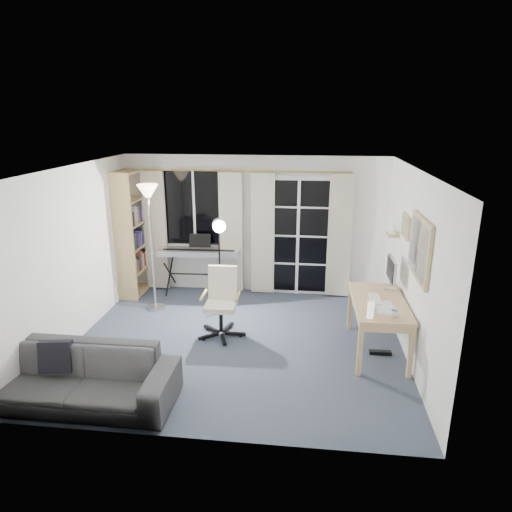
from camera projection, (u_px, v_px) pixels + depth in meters
The scene contains 17 objects.
floor at pixel (238, 343), 6.36m from camera, with size 4.50×4.00×0.02m, color #333E4B.
window at pixel (195, 207), 7.90m from camera, with size 1.20×0.08×1.40m.
french_door at pixel (298, 237), 7.84m from camera, with size 1.32×0.09×2.11m.
curtains at pixel (246, 233), 7.83m from camera, with size 3.60×0.07×2.13m.
bookshelf at pixel (132, 235), 7.95m from camera, with size 0.35×1.01×2.17m.
torchiere_lamp at pixel (149, 210), 6.99m from camera, with size 0.39×0.39×2.03m.
keyboard_piano at pixel (199, 253), 7.85m from camera, with size 1.40×0.71×1.00m.
studio_light at pixel (219, 237), 6.93m from camera, with size 0.34×0.34×1.58m.
office_chair at pixel (222, 295), 6.49m from camera, with size 0.66×0.69×0.99m.
desk at pixel (379, 307), 5.96m from camera, with size 0.69×1.36×0.72m.
monitor at pixel (391, 270), 6.26m from camera, with size 0.17×0.52×0.45m.
desk_clutter at pixel (376, 319), 5.77m from camera, with size 0.42×0.82×0.91m.
mug at pixel (395, 313), 5.43m from camera, with size 0.12×0.09×0.12m, color silver.
wall_mirror at pixel (420, 248), 5.32m from camera, with size 0.04×0.94×0.74m.
framed_print at pixel (406, 226), 6.16m from camera, with size 0.03×0.42×0.32m.
wall_shelf at pixel (393, 231), 6.69m from camera, with size 0.16×0.30×0.18m.
sofa at pixel (78, 369), 4.94m from camera, with size 2.09×0.62×0.82m.
Camera 1 is at (0.92, -5.64, 3.04)m, focal length 32.00 mm.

